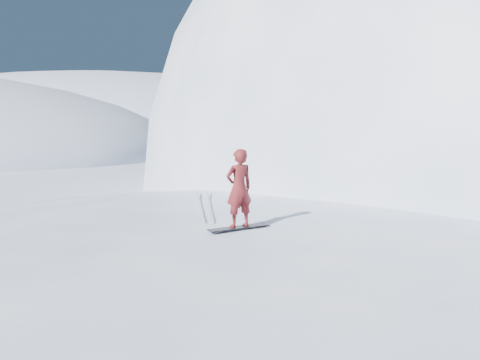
% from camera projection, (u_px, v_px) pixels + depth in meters
% --- Properties ---
extents(ground, '(400.00, 400.00, 0.00)m').
position_uv_depth(ground, '(247.00, 329.00, 11.48)').
color(ground, white).
rests_on(ground, ground).
extents(near_ridge, '(36.00, 28.00, 4.80)m').
position_uv_depth(near_ridge, '(280.00, 287.00, 14.43)').
color(near_ridge, white).
rests_on(near_ridge, ground).
extents(peak_shoulder, '(28.00, 24.00, 18.00)m').
position_uv_depth(peak_shoulder, '(400.00, 200.00, 31.08)').
color(peak_shoulder, white).
rests_on(peak_shoulder, ground).
extents(far_ridge_c, '(140.00, 90.00, 36.00)m').
position_uv_depth(far_ridge_c, '(98.00, 143.00, 121.66)').
color(far_ridge_c, white).
rests_on(far_ridge_c, ground).
extents(wind_bumps, '(16.00, 14.40, 1.00)m').
position_uv_depth(wind_bumps, '(228.00, 297.00, 13.59)').
color(wind_bumps, white).
rests_on(wind_bumps, ground).
extents(snowboard, '(1.58, 1.11, 0.03)m').
position_uv_depth(snowboard, '(239.00, 227.00, 11.81)').
color(snowboard, black).
rests_on(snowboard, near_ridge).
extents(snowboarder, '(0.86, 0.77, 1.97)m').
position_uv_depth(snowboarder, '(239.00, 188.00, 11.69)').
color(snowboarder, maroon).
rests_on(snowboarder, snowboard).
extents(board_tracks, '(1.20, 5.96, 0.04)m').
position_uv_depth(board_tracks, '(204.00, 203.00, 15.42)').
color(board_tracks, silver).
rests_on(board_tracks, ground).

